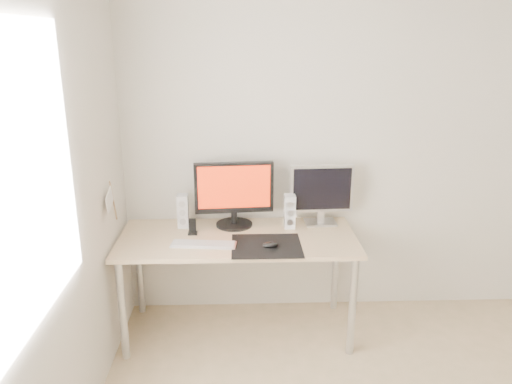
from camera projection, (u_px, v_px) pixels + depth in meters
name	position (u px, v px, depth m)	size (l,w,h in m)	color
wall_back	(366.00, 148.00, 3.60)	(3.50, 3.50, 0.00)	beige
wall_left	(17.00, 252.00, 1.87)	(3.50, 3.50, 0.00)	beige
window_pane	(11.00, 189.00, 1.79)	(1.30, 1.30, 0.00)	white
mousepad	(267.00, 246.00, 3.21)	(0.45, 0.40, 0.00)	black
mouse	(270.00, 245.00, 3.18)	(0.10, 0.06, 0.04)	black
desk	(238.00, 247.00, 3.39)	(1.60, 0.70, 0.73)	#D1B587
main_monitor	(234.00, 192.00, 3.48)	(0.55, 0.28, 0.47)	black
second_monitor	(322.00, 192.00, 3.53)	(0.45, 0.17, 0.43)	silver
speaker_left	(183.00, 211.00, 3.50)	(0.08, 0.09, 0.24)	silver
speaker_right	(290.00, 212.00, 3.49)	(0.08, 0.09, 0.24)	white
keyboard	(204.00, 244.00, 3.22)	(0.43, 0.16, 0.02)	silver
phone_dock	(193.00, 229.00, 3.40)	(0.06, 0.05, 0.11)	black
pennant	(111.00, 200.00, 3.11)	(0.01, 0.23, 0.29)	#A57F54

